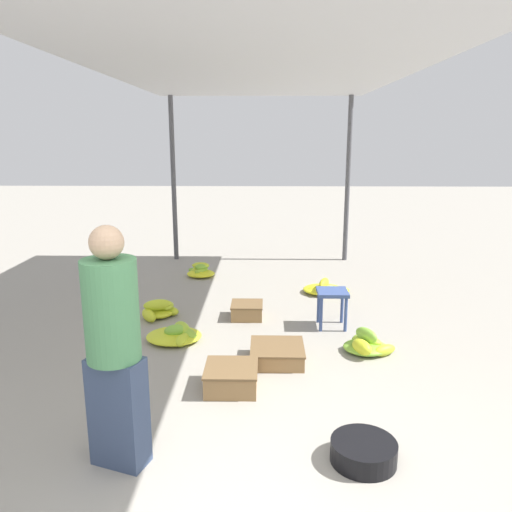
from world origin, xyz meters
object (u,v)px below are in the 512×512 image
banana_pile_right_0 (367,344)px  banana_pile_right_1 (325,289)px  banana_pile_left_1 (200,271)px  stool (332,298)px  crate_near (247,310)px  crate_mid (277,354)px  vendor_foreground (114,346)px  basin_black (364,452)px  banana_pile_left_2 (159,311)px  crate_far (231,378)px  banana_pile_left_0 (177,335)px

banana_pile_right_0 → banana_pile_right_1: size_ratio=0.82×
banana_pile_left_1 → stool: bearing=-49.6°
crate_near → crate_mid: 1.24m
vendor_foreground → crate_mid: vendor_foreground is taller
basin_black → banana_pile_right_1: 3.67m
banana_pile_right_1 → crate_mid: banana_pile_right_1 is taller
stool → crate_mid: stool is taller
banana_pile_right_1 → crate_near: 1.42m
basin_black → banana_pile_left_1: banana_pile_left_1 is taller
banana_pile_right_1 → stool: bearing=-93.0°
banana_pile_left_1 → banana_pile_left_2: bearing=-98.1°
vendor_foreground → basin_black: size_ratio=3.62×
banana_pile_right_0 → banana_pile_left_1: bearing=126.4°
crate_mid → banana_pile_left_1: bearing=110.7°
vendor_foreground → banana_pile_right_1: (1.77, 3.71, -0.76)m
basin_black → crate_near: size_ratio=1.18×
banana_pile_right_1 → crate_far: (-1.11, -2.70, 0.04)m
stool → banana_pile_right_0: 0.78m
basin_black → crate_far: size_ratio=0.98×
banana_pile_left_0 → banana_pile_right_0: size_ratio=1.08×
basin_black → banana_pile_left_0: size_ratio=0.75×
banana_pile_left_1 → crate_mid: banana_pile_left_1 is taller
basin_black → banana_pile_right_1: banana_pile_right_1 is taller
vendor_foreground → banana_pile_left_2: bearing=96.8°
banana_pile_right_0 → crate_near: 1.56m
crate_far → banana_pile_left_2: bearing=119.9°
banana_pile_left_0 → banana_pile_right_1: size_ratio=0.89×
crate_near → banana_pile_right_0: bearing=-37.6°
stool → basin_black: stool is taller
banana_pile_right_0 → crate_near: size_ratio=1.44×
banana_pile_left_1 → banana_pile_right_0: (2.03, -2.75, -0.00)m
banana_pile_left_2 → crate_far: banana_pile_left_2 is taller
banana_pile_left_2 → crate_far: size_ratio=1.13×
stool → banana_pile_left_0: size_ratio=0.73×
banana_pile_right_1 → crate_near: bearing=-136.9°
stool → crate_far: size_ratio=0.95×
vendor_foreground → stool: vendor_foreground is taller
basin_black → banana_pile_right_1: size_ratio=0.67×
banana_pile_left_1 → banana_pile_right_0: bearing=-53.6°
crate_far → banana_pile_right_0: bearing=30.7°
banana_pile_right_1 → banana_pile_left_2: bearing=-154.6°
stool → banana_pile_left_2: 2.06m
banana_pile_left_2 → vendor_foreground: bearing=-83.2°
banana_pile_right_0 → vendor_foreground: bearing=-137.8°
banana_pile_right_1 → banana_pile_right_0: bearing=-84.1°
crate_far → banana_pile_left_1: bearing=101.6°
stool → banana_pile_left_2: stool is taller
crate_mid → stool: bearing=55.2°
basin_black → crate_near: (-0.87, 2.70, 0.02)m
stool → crate_near: (-0.97, 0.27, -0.25)m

